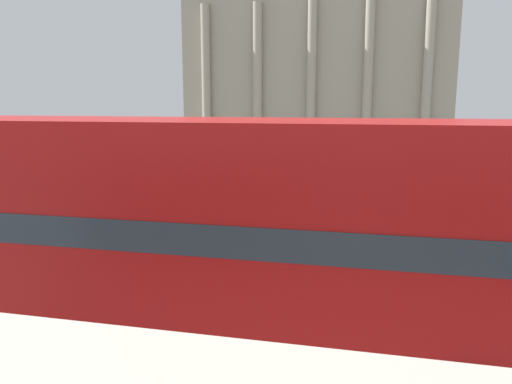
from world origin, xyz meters
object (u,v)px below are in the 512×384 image
at_px(plaza_building_left, 319,64).
at_px(traffic_light_mid, 361,150).
at_px(double_decker_bus, 199,232).
at_px(traffic_light_near, 213,169).
at_px(pedestrian_blue, 197,217).
at_px(pedestrian_grey, 307,150).

height_order(plaza_building_left, traffic_light_mid, plaza_building_left).
xyz_separation_m(double_decker_bus, plaza_building_left, (-3.32, 50.11, 6.21)).
relative_size(double_decker_bus, traffic_light_near, 2.97).
bearing_deg(traffic_light_mid, pedestrian_blue, -121.75).
bearing_deg(plaza_building_left, pedestrian_grey, -86.04).
height_order(traffic_light_mid, pedestrian_grey, traffic_light_mid).
distance_m(traffic_light_mid, pedestrian_grey, 14.98).
relative_size(traffic_light_near, pedestrian_grey, 2.13).
height_order(double_decker_bus, pedestrian_blue, double_decker_bus).
xyz_separation_m(plaza_building_left, pedestrian_blue, (1.09, -43.98, -7.48)).
bearing_deg(pedestrian_blue, traffic_light_mid, -105.31).
xyz_separation_m(pedestrian_grey, pedestrian_blue, (-0.46, -21.62, 0.03)).
height_order(double_decker_bus, traffic_light_mid, double_decker_bus).
relative_size(plaza_building_left, traffic_light_near, 7.66).
distance_m(double_decker_bus, pedestrian_blue, 6.65).
bearing_deg(pedestrian_grey, double_decker_bus, -82.64).
distance_m(double_decker_bus, pedestrian_grey, 27.84).
bearing_deg(traffic_light_mid, pedestrian_grey, 105.68).
height_order(double_decker_bus, plaza_building_left, plaza_building_left).
relative_size(double_decker_bus, pedestrian_blue, 6.18).
distance_m(plaza_building_left, pedestrian_blue, 44.62).
height_order(plaza_building_left, pedestrian_grey, plaza_building_left).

